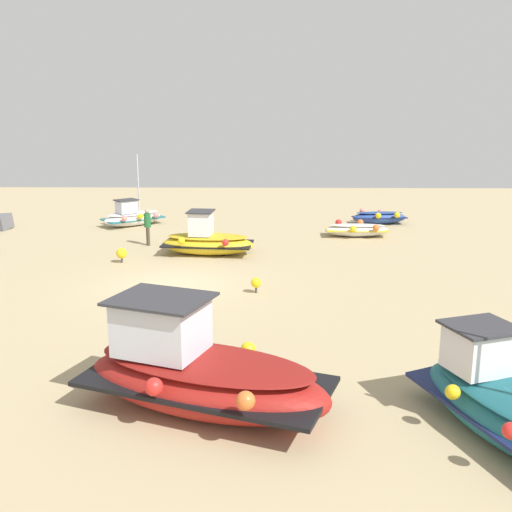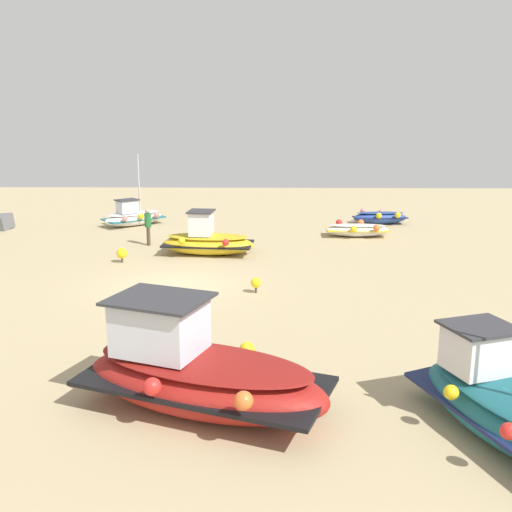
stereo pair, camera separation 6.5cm
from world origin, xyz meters
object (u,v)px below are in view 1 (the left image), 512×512
(fishing_boat_2, at_px, (198,373))
(mooring_buoy_0, at_px, (122,253))
(fishing_boat_1, at_px, (357,230))
(person_walking, at_px, (148,224))
(mooring_buoy_1, at_px, (256,283))
(fishing_boat_4, at_px, (133,217))
(fishing_boat_0, at_px, (207,241))
(fishing_boat_6, at_px, (379,217))
(fishing_boat_3, at_px, (503,402))

(fishing_boat_2, distance_m, mooring_buoy_0, 13.45)
(fishing_boat_1, bearing_deg, person_walking, 13.23)
(fishing_boat_1, height_order, mooring_buoy_1, fishing_boat_1)
(fishing_boat_4, height_order, person_walking, fishing_boat_4)
(fishing_boat_2, bearing_deg, fishing_boat_0, -64.53)
(fishing_boat_0, bearing_deg, mooring_buoy_0, 30.71)
(fishing_boat_0, bearing_deg, person_walking, -26.01)
(fishing_boat_2, height_order, fishing_boat_4, fishing_boat_4)
(person_walking, relative_size, mooring_buoy_1, 3.18)
(fishing_boat_2, bearing_deg, fishing_boat_6, -89.06)
(fishing_boat_0, height_order, fishing_boat_2, fishing_boat_2)
(fishing_boat_3, relative_size, mooring_buoy_1, 8.70)
(fishing_boat_0, relative_size, mooring_buoy_1, 7.71)
(fishing_boat_1, distance_m, fishing_boat_2, 19.31)
(fishing_boat_2, xyz_separation_m, fishing_boat_3, (-0.90, -6.01, -0.15))
(mooring_buoy_1, bearing_deg, fishing_boat_0, 21.39)
(fishing_boat_3, height_order, person_walking, fishing_boat_3)
(fishing_boat_2, height_order, fishing_boat_3, fishing_boat_3)
(fishing_boat_3, height_order, fishing_boat_4, fishing_boat_4)
(fishing_boat_6, bearing_deg, person_walking, -158.80)
(mooring_buoy_0, bearing_deg, fishing_boat_1, -61.74)
(fishing_boat_3, height_order, mooring_buoy_0, fishing_boat_3)
(fishing_boat_6, distance_m, person_walking, 13.42)
(fishing_boat_0, height_order, mooring_buoy_0, fishing_boat_0)
(mooring_buoy_0, bearing_deg, person_walking, -7.38)
(fishing_boat_3, relative_size, fishing_boat_4, 1.21)
(fishing_boat_1, bearing_deg, fishing_boat_2, 72.45)
(fishing_boat_1, relative_size, fishing_boat_6, 1.03)
(fishing_boat_3, bearing_deg, fishing_boat_0, 5.94)
(fishing_boat_0, bearing_deg, mooring_buoy_1, 116.90)
(fishing_boat_2, xyz_separation_m, fishing_boat_6, (21.98, -7.81, -0.42))
(mooring_buoy_1, bearing_deg, fishing_boat_2, 172.81)
(mooring_buoy_0, distance_m, mooring_buoy_1, 7.11)
(fishing_boat_3, bearing_deg, mooring_buoy_0, 18.64)
(fishing_boat_0, relative_size, mooring_buoy_0, 6.73)
(fishing_boat_3, xyz_separation_m, fishing_boat_4, (22.06, 12.09, -0.15))
(fishing_boat_0, height_order, person_walking, fishing_boat_0)
(person_walking, bearing_deg, fishing_boat_4, -93.85)
(fishing_boat_0, xyz_separation_m, fishing_boat_2, (-14.22, -1.23, 0.20))
(fishing_boat_3, distance_m, fishing_boat_6, 22.94)
(fishing_boat_0, height_order, fishing_boat_4, fishing_boat_4)
(fishing_boat_1, xyz_separation_m, fishing_boat_4, (2.82, 12.09, 0.15))
(fishing_boat_3, distance_m, person_walking, 19.79)
(fishing_boat_3, bearing_deg, fishing_boat_2, 61.86)
(fishing_boat_0, distance_m, fishing_boat_6, 11.92)
(fishing_boat_4, distance_m, fishing_boat_6, 13.92)
(fishing_boat_4, bearing_deg, mooring_buoy_0, 57.80)
(fishing_boat_3, bearing_deg, fishing_boat_6, -24.17)
(fishing_boat_0, relative_size, fishing_boat_2, 0.72)
(person_walking, bearing_deg, fishing_boat_2, 80.77)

